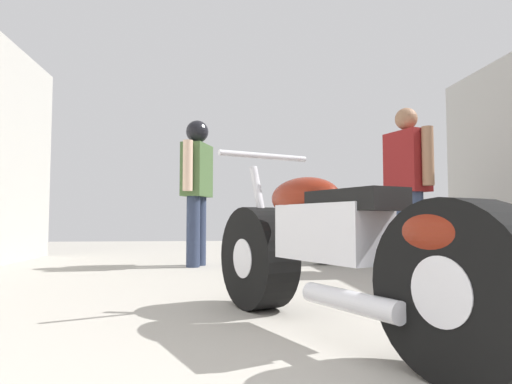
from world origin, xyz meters
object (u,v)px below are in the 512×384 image
Objects in this scene: motorcycle_maroon_cruiser at (335,252)px; mechanic_in_blue at (407,179)px; motorcycle_black_naked at (359,235)px; mechanic_with_helmet at (197,178)px.

mechanic_in_blue is (1.48, 2.43, 0.60)m from motorcycle_maroon_cruiser.
mechanic_in_blue reaches higher than motorcycle_black_naked.
motorcycle_maroon_cruiser is 4.02m from motorcycle_black_naked.
mechanic_in_blue is at bearing -85.64° from motorcycle_black_naked.
mechanic_in_blue is at bearing -21.56° from mechanic_with_helmet.
mechanic_in_blue is 2.47m from mechanic_with_helmet.
motorcycle_black_naked is at bearing 94.36° from mechanic_in_blue.
motorcycle_maroon_cruiser is 1.20× the size of motorcycle_black_naked.
motorcycle_black_naked is 0.96× the size of mechanic_in_blue.
mechanic_with_helmet reaches higher than mechanic_in_blue.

